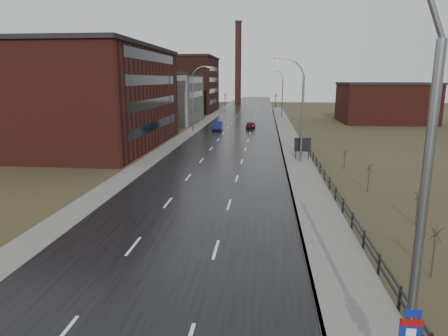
% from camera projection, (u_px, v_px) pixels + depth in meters
% --- Properties ---
extents(road, '(14.00, 300.00, 0.06)m').
position_uv_depth(road, '(237.00, 133.00, 68.49)').
color(road, black).
rests_on(road, ground).
extents(sidewalk_right, '(3.20, 180.00, 0.18)m').
position_uv_depth(sidewalk_right, '(299.00, 164.00, 43.34)').
color(sidewalk_right, '#595651').
rests_on(sidewalk_right, ground).
extents(curb_right, '(0.16, 180.00, 0.18)m').
position_uv_depth(curb_right, '(285.00, 164.00, 43.49)').
color(curb_right, slate).
rests_on(curb_right, ground).
extents(sidewalk_left, '(2.40, 260.00, 0.12)m').
position_uv_depth(sidewalk_left, '(190.00, 133.00, 69.30)').
color(sidewalk_left, '#595651').
rests_on(sidewalk_left, ground).
extents(warehouse_near, '(22.44, 28.56, 13.50)m').
position_uv_depth(warehouse_near, '(76.00, 97.00, 54.56)').
color(warehouse_near, '#471914').
rests_on(warehouse_near, ground).
extents(warehouse_mid, '(16.32, 20.40, 10.50)m').
position_uv_depth(warehouse_mid, '(160.00, 97.00, 86.63)').
color(warehouse_mid, slate).
rests_on(warehouse_mid, ground).
extents(warehouse_far, '(26.52, 24.48, 15.50)m').
position_uv_depth(warehouse_far, '(170.00, 84.00, 115.72)').
color(warehouse_far, '#331611').
rests_on(warehouse_far, ground).
extents(building_right, '(18.36, 16.32, 8.50)m').
position_uv_depth(building_right, '(384.00, 102.00, 85.91)').
color(building_right, '#471914').
rests_on(building_right, ground).
extents(smokestack, '(2.70, 2.70, 30.70)m').
position_uv_depth(smokestack, '(238.00, 62.00, 153.13)').
color(smokestack, '#331611').
rests_on(smokestack, ground).
extents(streetlight_main, '(3.91, 0.29, 12.11)m').
position_uv_depth(streetlight_main, '(410.00, 203.00, 10.01)').
color(streetlight_main, slate).
rests_on(streetlight_main, ground).
extents(streetlight_right_mid, '(3.36, 0.28, 11.35)m').
position_uv_depth(streetlight_right_mid, '(300.00, 110.00, 43.07)').
color(streetlight_right_mid, slate).
rests_on(streetlight_right_mid, ground).
extents(streetlight_left, '(3.36, 0.28, 11.35)m').
position_uv_depth(streetlight_left, '(194.00, 98.00, 69.94)').
color(streetlight_left, slate).
rests_on(streetlight_left, ground).
extents(streetlight_right_far, '(3.36, 0.28, 11.35)m').
position_uv_depth(streetlight_right_far, '(281.00, 93.00, 95.51)').
color(streetlight_right_far, slate).
rests_on(streetlight_right_far, ground).
extents(guardrail, '(0.10, 53.05, 1.10)m').
position_uv_depth(guardrail, '(345.00, 207.00, 26.83)').
color(guardrail, black).
rests_on(guardrail, ground).
extents(shrub_c, '(0.60, 0.63, 2.54)m').
position_uv_depth(shrub_c, '(434.00, 251.00, 18.42)').
color(shrub_c, '#382D23').
rests_on(shrub_c, ground).
extents(shrub_d, '(0.53, 0.56, 2.22)m').
position_uv_depth(shrub_d, '(417.00, 207.00, 25.22)').
color(shrub_d, '#382D23').
rests_on(shrub_d, ground).
extents(shrub_e, '(0.56, 0.59, 2.38)m').
position_uv_depth(shrub_e, '(369.00, 177.00, 32.74)').
color(shrub_e, '#382D23').
rests_on(shrub_e, ground).
extents(shrub_f, '(0.49, 0.51, 2.03)m').
position_uv_depth(shrub_f, '(345.00, 159.00, 41.01)').
color(shrub_f, '#382D23').
rests_on(shrub_f, ground).
extents(billboard, '(1.88, 0.17, 2.65)m').
position_uv_depth(billboard, '(302.00, 145.00, 45.28)').
color(billboard, black).
rests_on(billboard, ground).
extents(traffic_light_left, '(0.58, 2.73, 5.30)m').
position_uv_depth(traffic_light_left, '(225.00, 94.00, 126.56)').
color(traffic_light_left, black).
rests_on(traffic_light_left, ground).
extents(traffic_light_right, '(0.58, 2.73, 5.30)m').
position_uv_depth(traffic_light_right, '(276.00, 94.00, 124.96)').
color(traffic_light_right, black).
rests_on(traffic_light_right, ground).
extents(car_near, '(1.96, 5.03, 1.63)m').
position_uv_depth(car_near, '(218.00, 126.00, 72.36)').
color(car_near, '#0E1648').
rests_on(car_near, ground).
extents(car_far, '(1.91, 4.04, 1.33)m').
position_uv_depth(car_far, '(251.00, 125.00, 75.07)').
color(car_far, '#460B12').
rests_on(car_far, ground).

